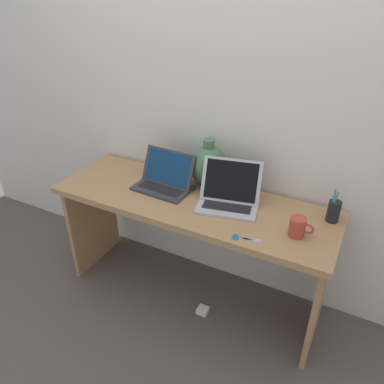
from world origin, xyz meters
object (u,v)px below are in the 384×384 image
object	(u,v)px
laptop_left	(165,178)
power_brick	(203,310)
scissors	(241,238)
coffee_mug	(298,227)
green_vase	(208,165)
pen_cup	(334,211)
laptop_right	(229,194)

from	to	relation	value
laptop_left	power_brick	bearing A→B (deg)	-26.62
scissors	power_brick	xyz separation A→B (m)	(-0.25, 0.10, -0.73)
laptop_left	coffee_mug	world-z (taller)	laptop_left
green_vase	pen_cup	bearing A→B (deg)	-5.08
laptop_left	green_vase	world-z (taller)	green_vase
power_brick	scissors	bearing A→B (deg)	-21.96
pen_cup	power_brick	bearing A→B (deg)	-156.61
laptop_left	laptop_right	distance (m)	0.42
power_brick	pen_cup	bearing A→B (deg)	23.39
laptop_left	laptop_right	bearing A→B (deg)	0.22
green_vase	power_brick	distance (m)	0.93
coffee_mug	pen_cup	world-z (taller)	pen_cup
green_vase	power_brick	bearing A→B (deg)	-67.34
coffee_mug	pen_cup	size ratio (longest dim) A/B	0.63
laptop_left	laptop_right	xyz separation A→B (m)	(0.42, 0.00, 0.01)
laptop_right	power_brick	bearing A→B (deg)	-110.52
coffee_mug	scissors	distance (m)	0.29
laptop_right	power_brick	distance (m)	0.82
coffee_mug	power_brick	size ratio (longest dim) A/B	1.75
laptop_right	pen_cup	distance (m)	0.56
scissors	laptop_right	bearing A→B (deg)	122.89
laptop_right	pen_cup	world-z (taller)	laptop_right
pen_cup	laptop_left	bearing A→B (deg)	-174.62
laptop_left	scissors	size ratio (longest dim) A/B	2.38
pen_cup	coffee_mug	bearing A→B (deg)	-121.63
pen_cup	scissors	size ratio (longest dim) A/B	1.31
laptop_left	pen_cup	size ratio (longest dim) A/B	1.82
green_vase	scissors	size ratio (longest dim) A/B	1.98
laptop_right	laptop_left	bearing A→B (deg)	-179.78
laptop_left	coffee_mug	distance (m)	0.85
green_vase	pen_cup	world-z (taller)	green_vase
laptop_right	coffee_mug	size ratio (longest dim) A/B	3.11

